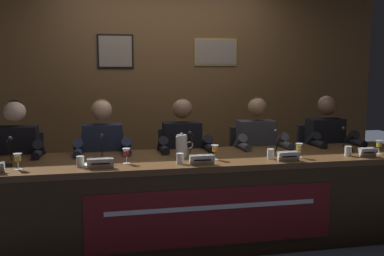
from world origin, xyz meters
The scene contains 33 objects.
ground_plane centered at (0.00, 0.00, 0.00)m, with size 12.00×12.00×0.00m, color #383D4C.
wall_back_panelled centered at (0.00, 1.54, 1.30)m, with size 5.27×0.14×2.60m.
conference_table centered at (0.00, -0.12, 0.53)m, with size 4.07×0.84×0.76m.
chair_far_left centered at (-1.51, 0.60, 0.44)m, with size 0.44×0.45×0.91m.
panelist_far_left centered at (-1.51, 0.40, 0.72)m, with size 0.51×0.48×1.24m.
juice_glass_far_left centered at (-1.37, -0.22, 0.84)m, with size 0.06×0.06×0.12m.
microphone_far_left centered at (-1.47, -0.04, 0.83)m, with size 0.06×0.17×0.22m.
chair_left centered at (-0.75, 0.60, 0.44)m, with size 0.44×0.45×0.91m.
panelist_left centered at (-0.75, 0.40, 0.72)m, with size 0.51×0.48×1.24m.
nameplate_left centered at (-0.77, -0.30, 0.80)m, with size 0.20×0.06×0.08m.
juice_glass_left centered at (-0.57, -0.16, 0.84)m, with size 0.06×0.06×0.12m.
water_cup_left centered at (-0.92, -0.22, 0.79)m, with size 0.06×0.06×0.08m.
microphone_left centered at (-0.76, -0.02, 0.83)m, with size 0.06×0.17×0.22m.
chair_center centered at (0.00, 0.60, 0.44)m, with size 0.44×0.45×0.91m.
panelist_center centered at (0.00, 0.40, 0.72)m, with size 0.51×0.48×1.24m.
nameplate_center centered at (0.01, -0.32, 0.80)m, with size 0.20×0.06×0.08m.
juice_glass_center centered at (0.16, -0.16, 0.84)m, with size 0.06×0.06×0.12m.
water_cup_center centered at (-0.15, -0.26, 0.79)m, with size 0.06×0.06×0.08m.
microphone_center centered at (-0.01, -0.02, 0.83)m, with size 0.06×0.17×0.22m.
chair_right centered at (0.75, 0.60, 0.44)m, with size 0.44×0.45×0.91m.
panelist_right centered at (0.75, 0.40, 0.72)m, with size 0.51×0.48×1.24m.
nameplate_right centered at (0.74, -0.33, 0.80)m, with size 0.18×0.06×0.08m.
juice_glass_right centered at (0.88, -0.22, 0.84)m, with size 0.06×0.06×0.12m.
water_cup_right centered at (0.63, -0.22, 0.79)m, with size 0.06×0.06×0.08m.
microphone_right centered at (0.77, -0.08, 0.83)m, with size 0.06×0.17×0.22m.
chair_far_right centered at (1.51, 0.60, 0.44)m, with size 0.44×0.45×0.91m.
panelist_far_right centered at (1.51, 0.40, 0.72)m, with size 0.51×0.48×1.24m.
nameplate_far_right centered at (1.48, -0.30, 0.80)m, with size 0.15×0.06×0.08m.
juice_glass_far_right centered at (1.65, -0.22, 0.84)m, with size 0.06×0.06×0.12m.
water_cup_far_right centered at (1.34, -0.23, 0.79)m, with size 0.06×0.06×0.08m.
microphone_far_right centered at (1.46, -0.02, 0.83)m, with size 0.06×0.17×0.22m.
water_pitcher_central centered at (-0.09, 0.02, 0.85)m, with size 0.15×0.10×0.21m.
document_stack_left centered at (-0.79, -0.17, 0.76)m, with size 0.21×0.15×0.01m.
Camera 1 is at (-0.73, -3.58, 1.50)m, focal length 40.52 mm.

